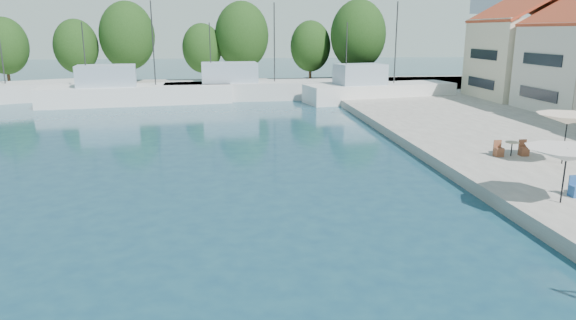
{
  "coord_description": "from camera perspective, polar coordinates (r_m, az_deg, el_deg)",
  "views": [
    {
      "loc": [
        -4.52,
        3.53,
        7.01
      ],
      "look_at": [
        -1.97,
        26.0,
        1.29
      ],
      "focal_mm": 32.0,
      "sensor_mm": 36.0,
      "label": 1
    }
  ],
  "objects": [
    {
      "name": "quay_far",
      "position": [
        63.92,
        -9.67,
        7.96
      ],
      "size": [
        90.0,
        16.0,
        0.6
      ],
      "primitive_type": "cube",
      "color": "gray",
      "rests_on": "ground"
    },
    {
      "name": "hill_west",
      "position": [
        158.54,
        -16.24,
        14.0
      ],
      "size": [
        180.0,
        40.0,
        16.0
      ],
      "primitive_type": "cube",
      "color": "#96A497",
      "rests_on": "ground"
    },
    {
      "name": "hill_east",
      "position": [
        182.01,
        7.89,
        13.74
      ],
      "size": [
        140.0,
        40.0,
        12.0
      ],
      "primitive_type": "cube",
      "color": "#96A497",
      "rests_on": "ground"
    },
    {
      "name": "building_06",
      "position": [
        55.4,
        25.02,
        11.33
      ],
      "size": [
        9.0,
        8.8,
        10.2
      ],
      "color": "beige",
      "rests_on": "quay_right"
    },
    {
      "name": "trawler_02",
      "position": [
        53.05,
        -16.93,
        7.15
      ],
      "size": [
        18.63,
        7.39,
        10.2
      ],
      "rotation": [
        0.0,
        0.0,
        0.15
      ],
      "color": "white",
      "rests_on": "ground"
    },
    {
      "name": "trawler_03",
      "position": [
        54.71,
        -4.0,
        7.92
      ],
      "size": [
        19.13,
        5.74,
        10.2
      ],
      "rotation": [
        0.0,
        0.0,
        0.04
      ],
      "color": "silver",
      "rests_on": "ground"
    },
    {
      "name": "trawler_04",
      "position": [
        53.15,
        9.81,
        7.56
      ],
      "size": [
        15.94,
        7.15,
        10.2
      ],
      "rotation": [
        0.0,
        0.0,
        0.21
      ],
      "color": "white",
      "rests_on": "ground"
    },
    {
      "name": "tree_02",
      "position": [
        71.31,
        -28.97,
        11.03
      ],
      "size": [
        5.43,
        5.43,
        8.03
      ],
      "color": "#3F2B19",
      "rests_on": "quay_far"
    },
    {
      "name": "tree_03",
      "position": [
        69.65,
        -22.49,
        11.59
      ],
      "size": [
        5.3,
        5.3,
        7.84
      ],
      "color": "#3F2B19",
      "rests_on": "quay_far"
    },
    {
      "name": "tree_04",
      "position": [
        68.7,
        -17.43,
        13.03
      ],
      "size": [
        6.76,
        6.76,
        10.01
      ],
      "color": "#3F2B19",
      "rests_on": "quay_far"
    },
    {
      "name": "tree_05",
      "position": [
        67.52,
        -9.53,
        12.16
      ],
      "size": [
        4.97,
        4.97,
        7.35
      ],
      "color": "#3F2B19",
      "rests_on": "quay_far"
    },
    {
      "name": "tree_06",
      "position": [
        67.3,
        -5.14,
        13.62
      ],
      "size": [
        6.8,
        6.8,
        10.06
      ],
      "color": "#3F2B19",
      "rests_on": "quay_far"
    },
    {
      "name": "tree_07",
      "position": [
        67.88,
        2.51,
        12.52
      ],
      "size": [
        5.21,
        5.21,
        7.71
      ],
      "color": "#3F2B19",
      "rests_on": "quay_far"
    },
    {
      "name": "tree_08",
      "position": [
        66.59,
        7.8,
        13.62
      ],
      "size": [
        6.9,
        6.9,
        10.22
      ],
      "color": "#3F2B19",
      "rests_on": "quay_far"
    },
    {
      "name": "umbrella_white",
      "position": [
        21.87,
        28.57,
        0.5
      ],
      "size": [
        3.07,
        3.07,
        2.14
      ],
      "color": "black",
      "rests_on": "quay_right"
    },
    {
      "name": "umbrella_cream",
      "position": [
        28.45,
        28.64,
        4.0
      ],
      "size": [
        2.96,
        2.96,
        2.48
      ],
      "color": "black",
      "rests_on": "quay_right"
    },
    {
      "name": "cafe_table_03",
      "position": [
        29.37,
        23.56,
        0.96
      ],
      "size": [
        1.82,
        0.7,
        0.76
      ],
      "color": "black",
      "rests_on": "quay_right"
    }
  ]
}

